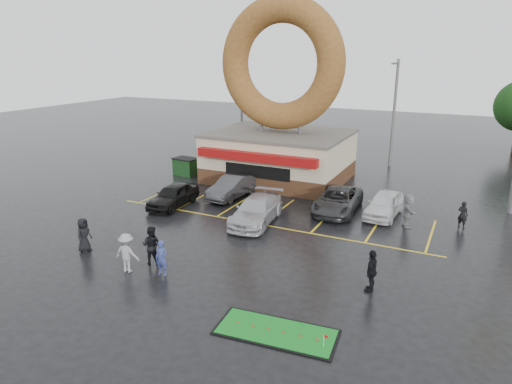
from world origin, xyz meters
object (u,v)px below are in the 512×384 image
at_px(car_dgrey, 232,187).
at_px(donut_shop, 280,122).
at_px(streetlight_left, 241,104).
at_px(car_white, 384,204).
at_px(streetlight_mid, 394,111).
at_px(person_cameraman, 372,271).
at_px(putting_green, 276,332).
at_px(car_black, 173,195).
at_px(car_grey, 338,200).
at_px(dumpster, 186,167).
at_px(person_blue, 162,258).
at_px(car_silver, 256,210).

bearing_deg(car_dgrey, donut_shop, 84.89).
height_order(streetlight_left, car_white, streetlight_left).
xyz_separation_m(streetlight_mid, person_cameraman, (3.37, -22.38, -3.86)).
bearing_deg(donut_shop, putting_green, -66.98).
bearing_deg(car_black, person_cameraman, -23.27).
relative_size(streetlight_left, person_cameraman, 4.88).
relative_size(car_dgrey, car_grey, 0.86).
relative_size(donut_shop, person_cameraman, 7.32).
bearing_deg(car_white, dumpster, 173.50).
bearing_deg(car_dgrey, car_white, 9.38).
height_order(car_dgrey, car_grey, car_dgrey).
distance_m(donut_shop, putting_green, 21.01).
bearing_deg(person_blue, streetlight_left, 103.43).
bearing_deg(person_cameraman, putting_green, -24.27).
distance_m(car_dgrey, car_silver, 5.04).
height_order(streetlight_left, car_silver, streetlight_left).
relative_size(streetlight_left, dumpster, 5.00).
bearing_deg(car_silver, car_black, 171.49).
distance_m(car_white, dumpster, 16.55).
distance_m(streetlight_mid, car_black, 20.43).
distance_m(person_blue, person_cameraman, 9.09).
distance_m(car_white, putting_green, 13.98).
relative_size(streetlight_mid, car_black, 2.10).
height_order(streetlight_left, person_cameraman, streetlight_left).
relative_size(car_black, car_dgrey, 0.96).
height_order(donut_shop, streetlight_left, donut_shop).
relative_size(car_silver, person_blue, 3.16).
relative_size(car_dgrey, car_silver, 0.87).
xyz_separation_m(donut_shop, streetlight_left, (-7.00, 6.95, 0.32)).
xyz_separation_m(dumpster, putting_green, (15.30, -16.70, -0.62)).
bearing_deg(person_blue, car_dgrey, 96.92).
bearing_deg(person_blue, donut_shop, 89.20).
distance_m(car_dgrey, putting_green, 15.93).
xyz_separation_m(car_dgrey, car_grey, (7.27, 0.39, -0.01)).
distance_m(donut_shop, car_black, 10.45).
height_order(streetlight_mid, person_blue, streetlight_mid).
xyz_separation_m(car_white, person_blue, (-7.36, -12.13, 0.08)).
distance_m(donut_shop, car_dgrey, 6.96).
bearing_deg(streetlight_mid, person_blue, -101.99).
xyz_separation_m(donut_shop, putting_green, (8.03, -18.90, -4.43)).
height_order(person_blue, dumpster, person_blue).
relative_size(person_blue, putting_green, 0.36).
bearing_deg(person_cameraman, person_blue, -69.56).
bearing_deg(person_blue, car_black, 116.51).
bearing_deg(dumpster, putting_green, -41.65).
distance_m(car_dgrey, dumpster, 7.23).
relative_size(streetlight_mid, car_white, 2.10).
bearing_deg(car_black, car_silver, -4.53).
height_order(streetlight_mid, car_white, streetlight_mid).
height_order(car_silver, person_blue, person_blue).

